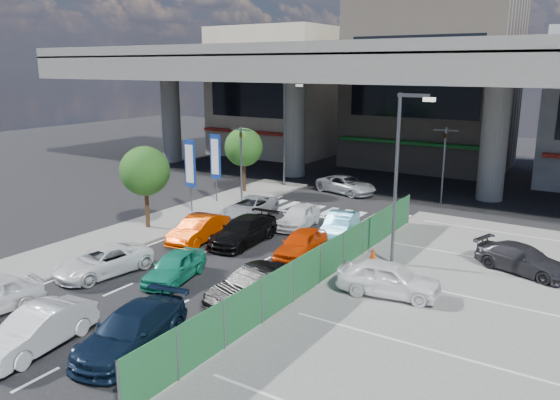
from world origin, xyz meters
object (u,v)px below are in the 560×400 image
Objects in this scene: street_lamp_left at (286,125)px; wagon_silver_front_left at (250,207)px; street_lamp_right at (400,166)px; minivan_navy_back at (131,330)px; hatch_white_back_mid at (37,329)px; signboard_far at (215,159)px; traffic_cone at (373,253)px; sedan_black_mid at (243,231)px; parked_sedan_white at (389,278)px; traffic_light_left at (241,146)px; tree_near at (145,171)px; taxi_teal_mid at (175,267)px; taxi_orange_right at (301,244)px; signboard_near at (190,166)px; parked_sedan_dgrey at (523,259)px; sedan_white_front_mid at (299,216)px; traffic_light_right at (445,146)px; taxi_orange_left at (199,229)px; hatch_black_mid_right at (254,285)px; crossing_wagon_silver at (346,185)px; kei_truck_front_right at (340,225)px; tree_far at (244,147)px; sedan_white_mid_left at (103,261)px.

wagon_silver_front_left is at bearing -72.36° from street_lamp_left.
street_lamp_right is 13.60m from minivan_navy_back.
hatch_white_back_mid is 17.34m from wagon_silver_front_left.
signboard_far reaches higher than traffic_cone.
signboard_far is 0.99× the size of sedan_black_mid.
signboard_far is at bearing 52.49° from parked_sedan_white.
traffic_light_left is 14.08m from traffic_cone.
signboard_far is 0.98× the size of tree_near.
taxi_orange_right is (3.12, 5.59, 0.03)m from taxi_teal_mid.
street_lamp_right is 4.53m from traffic_cone.
taxi_orange_right is at bearing 78.76° from minivan_navy_back.
wagon_silver_front_left is (3.67, 1.21, -2.43)m from signboard_near.
wagon_silver_front_left is 1.07× the size of parked_sedan_dgrey.
parked_sedan_dgrey is (12.20, -0.80, 0.01)m from sedan_white_front_mid.
signboard_near is 17.41m from minivan_navy_back.
traffic_light_right is at bearing 60.40° from taxi_teal_mid.
taxi_orange_left is 15.99m from parked_sedan_dgrey.
street_lamp_left reaches higher than minivan_navy_back.
traffic_cone is (3.22, 1.37, -0.28)m from taxi_orange_right.
traffic_cone is (9.06, 2.19, -0.31)m from taxi_orange_left.
taxi_orange_left is 0.92× the size of wagon_silver_front_left.
hatch_white_back_mid reaches higher than taxi_orange_right.
taxi_orange_left is 6.47× the size of traffic_cone.
parked_sedan_white is (11.74, -6.73, 0.14)m from wagon_silver_front_left.
hatch_black_mid_right reaches higher than crossing_wagon_silver.
street_lamp_right is 1.91× the size of hatch_white_back_mid.
traffic_light_right is at bearing 50.19° from tree_near.
tree_near is at bearing -87.13° from signboard_near.
kei_truck_front_right is (3.29, 9.53, 0.02)m from taxi_teal_mid.
traffic_cone is at bearing 6.80° from taxi_orange_left.
taxi_orange_left is 2.43m from sedan_black_mid.
minivan_navy_back is 6.00m from taxi_teal_mid.
signboard_near is 1.25× the size of taxi_teal_mid.
parked_sedan_white is (16.02, -12.03, -2.62)m from tree_far.
sedan_white_mid_left is (-10.69, -8.13, -4.15)m from street_lamp_right.
taxi_teal_mid is (6.70, -4.94, -2.75)m from tree_near.
wagon_silver_front_left is 6.99× the size of traffic_cone.
signboard_far is (-14.77, 4.99, -1.71)m from street_lamp_right.
kei_truck_front_right is at bearing 78.35° from minivan_navy_back.
tree_far is (-0.80, 10.50, 0.00)m from tree_near.
traffic_light_left is 12.09m from taxi_orange_right.
tree_near is (-0.80, -8.00, -0.55)m from traffic_light_left.
taxi_orange_right is at bearing -18.48° from signboard_near.
hatch_white_back_mid is (-7.18, -13.78, -4.08)m from street_lamp_right.
wagon_silver_front_left is at bearing 119.97° from sedan_black_mid.
sedan_white_mid_left is 5.97m from taxi_orange_left.
street_lamp_left is at bearing 91.20° from traffic_light_left.
sedan_white_front_mid is at bearing 81.79° from hatch_white_back_mid.
minivan_navy_back reaches higher than kei_truck_front_right.
traffic_light_left is 1.08× the size of tree_near.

